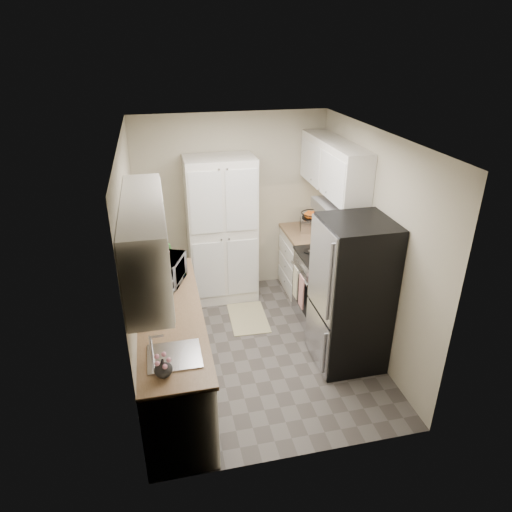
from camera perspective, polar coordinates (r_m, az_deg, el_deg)
The scene contains 16 objects.
ground at distance 5.56m, azimuth 0.24°, elevation -11.37°, with size 3.20×3.20×0.00m, color #56514C.
room_shell at distance 4.75m, azimuth 0.09°, elevation 4.36°, with size 2.64×3.24×2.52m.
pantry_cabinet at distance 6.16m, azimuth -4.31°, elevation 3.19°, with size 0.90×0.55×2.00m, color silver.
base_cabinet_left at distance 4.86m, azimuth -10.26°, elevation -11.61°, with size 0.60×2.30×0.88m, color silver.
countertop_left at distance 4.60m, azimuth -10.70°, elevation -7.05°, with size 0.63×2.33×0.04m, color #846647.
base_cabinet_right at distance 6.55m, azimuth 6.37°, elevation -0.88°, with size 0.60×0.80×0.88m, color silver.
countertop_right at distance 6.35m, azimuth 6.57°, elevation 2.83°, with size 0.63×0.83×0.04m, color #846647.
electric_range at distance 5.86m, azimuth 8.73°, elevation -3.99°, with size 0.71×0.78×1.13m.
refrigerator at distance 5.03m, azimuth 11.84°, elevation -4.74°, with size 0.70×0.72×1.70m, color #B7B7BC.
microwave at distance 5.01m, azimuth -11.55°, elevation -1.99°, with size 0.54×0.37×0.30m, color #A5A6AA.
wine_bottle at distance 5.25m, azimuth -12.96°, elevation -0.87°, with size 0.07×0.07×0.29m, color black.
flower_vase at distance 3.78m, azimuth -11.54°, elevation -13.52°, with size 0.15×0.15×0.15m, color silver.
cutting_board at distance 5.45m, azimuth -10.89°, elevation 0.45°, with size 0.02×0.24×0.30m, color #3A7C32.
toaster_oven at distance 6.39m, azimuth 6.72°, elevation 4.06°, with size 0.26×0.33×0.19m, color silver.
fruit_basket at distance 6.31m, azimuth 6.96°, elevation 5.27°, with size 0.28×0.28×0.12m, color orange, non-canonical shape.
kitchen_mat at distance 6.08m, azimuth -0.98°, elevation -7.74°, with size 0.47×0.76×0.01m, color #C1B584.
Camera 1 is at (-1.00, -4.32, 3.36)m, focal length 32.00 mm.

